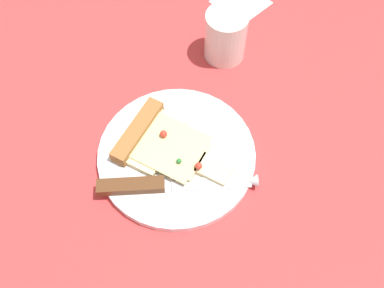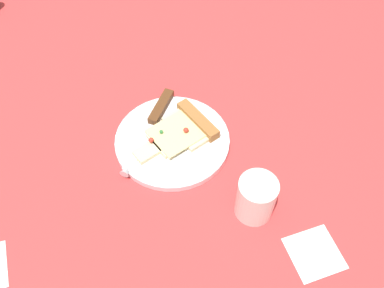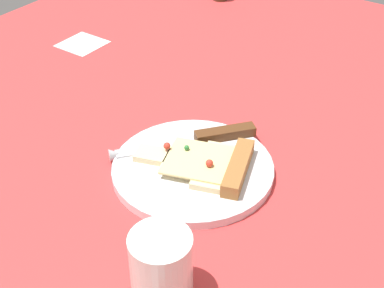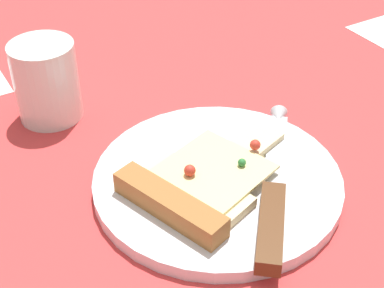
{
  "view_description": "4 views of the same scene",
  "coord_description": "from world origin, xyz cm",
  "px_view_note": "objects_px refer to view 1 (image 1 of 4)",
  "views": [
    {
      "loc": [
        -13.58,
        -28.52,
        62.16
      ],
      "look_at": [
        9.39,
        -4.03,
        2.54
      ],
      "focal_mm": 41.31,
      "sensor_mm": 36.0,
      "label": 1
    },
    {
      "loc": [
        59.71,
        -16.64,
        72.26
      ],
      "look_at": [
        10.71,
        0.13,
        2.84
      ],
      "focal_mm": 38.82,
      "sensor_mm": 36.0,
      "label": 2
    },
    {
      "loc": [
        58.87,
        32.91,
        52.19
      ],
      "look_at": [
        3.74,
        -5.48,
        2.45
      ],
      "focal_mm": 49.72,
      "sensor_mm": 36.0,
      "label": 3
    },
    {
      "loc": [
        -28.98,
        21.04,
        38.2
      ],
      "look_at": [
        9.86,
        -1.87,
        3.93
      ],
      "focal_mm": 53.48,
      "sensor_mm": 36.0,
      "label": 4
    }
  ],
  "objects_px": {
    "plate": "(177,155)",
    "pizza_slice": "(162,144)",
    "drinking_glass": "(226,36)",
    "knife": "(162,185)"
  },
  "relations": [
    {
      "from": "pizza_slice",
      "to": "knife",
      "type": "height_order",
      "value": "pizza_slice"
    },
    {
      "from": "plate",
      "to": "pizza_slice",
      "type": "bearing_deg",
      "value": 108.68
    },
    {
      "from": "plate",
      "to": "drinking_glass",
      "type": "distance_m",
      "value": 0.23
    },
    {
      "from": "plate",
      "to": "knife",
      "type": "xyz_separation_m",
      "value": [
        -0.05,
        -0.03,
        0.01
      ]
    },
    {
      "from": "plate",
      "to": "pizza_slice",
      "type": "distance_m",
      "value": 0.03
    },
    {
      "from": "plate",
      "to": "drinking_glass",
      "type": "height_order",
      "value": "drinking_glass"
    },
    {
      "from": "knife",
      "to": "drinking_glass",
      "type": "height_order",
      "value": "drinking_glass"
    },
    {
      "from": "drinking_glass",
      "to": "knife",
      "type": "bearing_deg",
      "value": -154.06
    },
    {
      "from": "drinking_glass",
      "to": "plate",
      "type": "bearing_deg",
      "value": -154.27
    },
    {
      "from": "pizza_slice",
      "to": "plate",
      "type": "bearing_deg",
      "value": 90.1
    }
  ]
}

